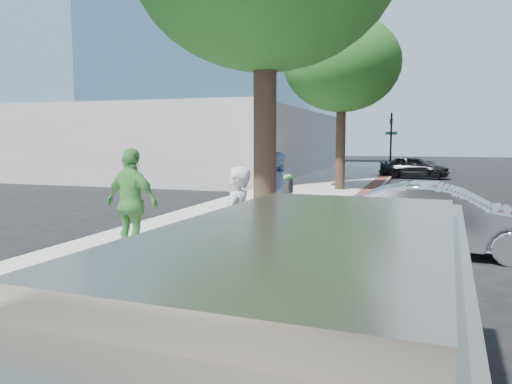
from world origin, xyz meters
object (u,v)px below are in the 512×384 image
at_px(person_officer, 278,189).
at_px(van, 326,324).
at_px(bg_car, 414,167).
at_px(parking_meter, 288,198).
at_px(person_green, 132,203).
at_px(person_gray, 236,227).
at_px(sedan_silver, 441,219).

relative_size(person_officer, van, 0.38).
distance_m(bg_car, van, 26.56).
height_order(parking_meter, person_officer, person_officer).
bearing_deg(person_green, van, 147.27).
bearing_deg(person_gray, sedan_silver, 143.26).
height_order(sedan_silver, bg_car, sedan_silver).
bearing_deg(van, person_officer, 110.96).
xyz_separation_m(person_green, bg_car, (4.28, 22.41, -0.47)).
bearing_deg(bg_car, parking_meter, -177.37).
relative_size(person_officer, bg_car, 0.47).
bearing_deg(person_officer, sedan_silver, -157.77).
height_order(parking_meter, sedan_silver, parking_meter).
bearing_deg(sedan_silver, person_green, 123.01).
bearing_deg(parking_meter, person_green, -159.21).
bearing_deg(person_gray, bg_car, 175.00).
xyz_separation_m(bg_car, van, (-0.07, -26.56, 0.29)).
relative_size(person_green, sedan_silver, 0.47).
relative_size(parking_meter, van, 0.31).
bearing_deg(person_officer, van, 147.77).
distance_m(parking_meter, sedan_silver, 3.26).
xyz_separation_m(person_gray, bg_car, (1.95, 23.41, -0.35)).
height_order(person_gray, person_officer, person_officer).
height_order(parking_meter, bg_car, parking_meter).
xyz_separation_m(parking_meter, sedan_silver, (2.63, 1.86, -0.52)).
distance_m(parking_meter, van, 5.39).
height_order(person_gray, person_green, person_green).
xyz_separation_m(person_officer, bg_car, (2.77, 18.45, -0.39)).
bearing_deg(person_green, sedan_silver, -139.47).
xyz_separation_m(person_officer, van, (2.70, -8.11, -0.10)).
xyz_separation_m(sedan_silver, van, (-0.96, -6.98, 0.26)).
height_order(sedan_silver, van, van).
distance_m(person_gray, sedan_silver, 4.78).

